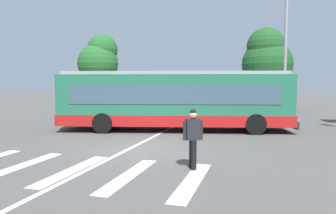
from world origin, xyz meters
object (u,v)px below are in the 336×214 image
Objects in this scene: city_transit_bus at (175,100)px; parked_car_teal at (257,104)px; background_tree_right at (267,59)px; parked_car_silver at (223,104)px; background_tree_left at (99,60)px; twin_arm_street_lamp at (286,24)px; pedestrian_crossing_street at (193,136)px; parked_car_black at (191,103)px.

city_transit_bus reaches higher than parked_car_teal.
parked_car_teal is 0.61× the size of background_tree_right.
background_tree_left reaches higher than parked_car_silver.
parked_car_silver is (1.36, 10.20, -0.82)m from city_transit_bus.
twin_arm_street_lamp is at bearing -83.91° from background_tree_right.
city_transit_bus is 7.50m from pedestrian_crossing_street.
city_transit_bus is 2.61× the size of parked_car_teal.
background_tree_right is at bearing 55.11° from parked_car_silver.
parked_car_silver is 2.71m from parked_car_teal.
twin_arm_street_lamp is at bearing -31.46° from parked_car_black.
twin_arm_street_lamp reaches higher than background_tree_right.
parked_car_silver is 0.44× the size of twin_arm_street_lamp.
pedestrian_crossing_street reaches higher than parked_car_black.
parked_car_black is at bearing 97.67° from city_transit_bus.
parked_car_silver is at bearing -4.38° from parked_car_black.
twin_arm_street_lamp reaches higher than parked_car_teal.
background_tree_right is at bearing 83.95° from pedestrian_crossing_street.
parked_car_silver is (2.76, -0.21, 0.00)m from parked_car_black.
city_transit_bus is 10.32m from parked_car_silver.
pedestrian_crossing_street is 14.49m from twin_arm_street_lamp.
background_tree_right is (2.35, 22.21, 3.75)m from pedestrian_crossing_street.
background_tree_left is at bearing 173.11° from parked_car_teal.
parked_car_black is 10.05m from twin_arm_street_lamp.
city_transit_bus is at bearing -133.90° from twin_arm_street_lamp.
parked_car_black is 5.45m from parked_car_teal.
parked_car_black and parked_car_silver have the same top height.
background_tree_right is (0.76, 4.62, 3.95)m from parked_car_teal.
parked_car_teal is at bearing -99.34° from background_tree_right.
parked_car_black is at bearing -178.78° from parked_car_teal.
parked_car_silver is 0.60× the size of background_tree_right.
parked_car_teal is 0.45× the size of twin_arm_street_lamp.
city_transit_bus is 16.20m from background_tree_right.
pedestrian_crossing_street is 17.30m from parked_car_silver.
background_tree_right reaches higher than parked_car_black.
background_tree_left is (-9.66, 1.94, 4.05)m from parked_car_black.
parked_car_silver is 0.62× the size of background_tree_left.
parked_car_teal is 7.31m from twin_arm_street_lamp.
background_tree_left is at bearing 124.85° from pedestrian_crossing_street.
background_tree_left is (-12.42, 2.15, 4.05)m from parked_car_silver.
parked_car_teal is at bearing 6.94° from parked_car_silver.
background_tree_right is at bearing 72.38° from city_transit_bus.
background_tree_right is at bearing 96.09° from twin_arm_street_lamp.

